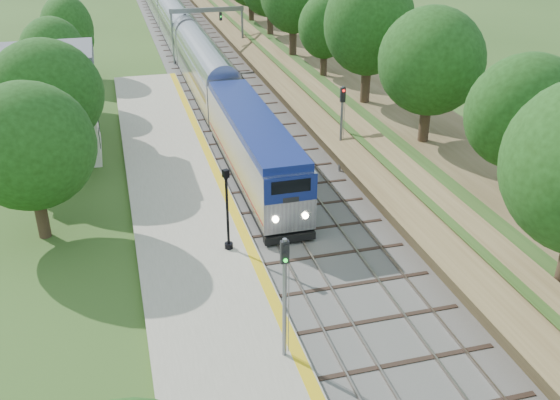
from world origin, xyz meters
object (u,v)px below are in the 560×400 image
object	(u,v)px
station_building	(37,105)
lamppost_far	(227,214)
train	(179,32)
signal_farside	(342,120)
signal_platform	(285,286)
signal_gantry	(207,20)

from	to	relation	value
station_building	lamppost_far	size ratio (longest dim) A/B	1.84
train	signal_farside	xyz separation A→B (m)	(6.20, -40.47, 1.59)
lamppost_far	signal_platform	world-z (taller)	signal_platform
signal_platform	station_building	bearing A→B (deg)	112.76
signal_gantry	signal_farside	world-z (taller)	signal_farside
station_building	train	bearing A→B (deg)	66.41
signal_farside	lamppost_far	bearing A→B (deg)	-137.63
train	signal_platform	size ratio (longest dim) A/B	17.92
signal_gantry	train	distance (m)	7.89
station_building	train	world-z (taller)	station_building
signal_platform	signal_farside	xyz separation A→B (m)	(9.10, 18.02, 0.04)
train	lamppost_far	bearing A→B (deg)	-94.04
signal_gantry	signal_farside	xyz separation A→B (m)	(3.73, -33.41, -0.94)
train	lamppost_far	world-z (taller)	lamppost_far
train	station_building	bearing A→B (deg)	-113.59
signal_farside	station_building	bearing A→B (deg)	157.36
station_building	signal_platform	distance (m)	28.68
station_building	signal_gantry	xyz separation A→B (m)	(16.47, 24.99, 0.73)
signal_gantry	signal_farside	size ratio (longest dim) A/B	1.37
station_building	signal_farside	size ratio (longest dim) A/B	1.40
station_building	signal_gantry	distance (m)	29.94
train	signal_gantry	bearing A→B (deg)	-70.71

